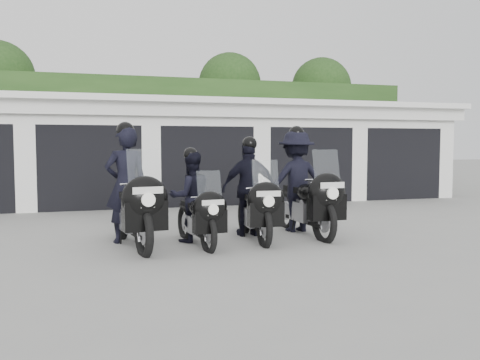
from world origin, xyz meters
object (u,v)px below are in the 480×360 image
object	(u,v)px
police_bike_c	(252,194)
police_bike_d	(300,186)
police_bike_b	(194,202)
police_bike_a	(131,195)

from	to	relation	value
police_bike_c	police_bike_d	world-z (taller)	police_bike_d
police_bike_b	police_bike_a	bearing A→B (deg)	168.52
police_bike_c	police_bike_d	xyz separation A→B (m)	(1.05, 0.22, 0.10)
police_bike_a	police_bike_b	xyz separation A→B (m)	(1.05, -0.10, -0.14)
police_bike_b	police_bike_d	world-z (taller)	police_bike_d
police_bike_a	police_bike_c	distance (m)	2.19
police_bike_c	police_bike_b	bearing A→B (deg)	-163.78
police_bike_d	police_bike_a	bearing A→B (deg)	-175.92
police_bike_a	police_bike_c	size ratio (longest dim) A/B	1.12
police_bike_b	police_bike_c	size ratio (longest dim) A/B	0.89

